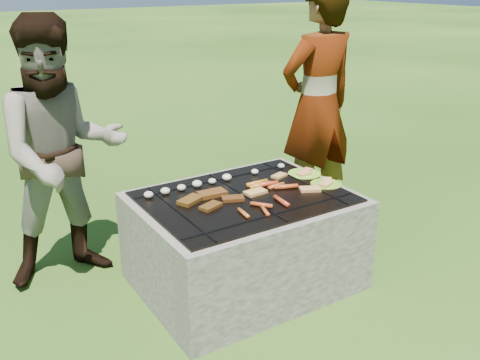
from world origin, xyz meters
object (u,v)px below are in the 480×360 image
object	(u,v)px
fire_pit	(244,243)
bystander	(63,154)
plate_far	(304,174)
cook	(318,106)
plate_near	(326,184)

from	to	relation	value
fire_pit	bystander	world-z (taller)	bystander
bystander	fire_pit	bearing A→B (deg)	-35.68
plate_far	cook	xyz separation A→B (m)	(0.49, 0.47, 0.32)
fire_pit	plate_far	bearing A→B (deg)	11.27
plate_near	bystander	distance (m)	1.68
plate_near	plate_far	bearing A→B (deg)	90.05
fire_pit	plate_far	size ratio (longest dim) A/B	4.94
plate_far	cook	distance (m)	0.75
cook	plate_far	bearing A→B (deg)	43.04
cook	bystander	xyz separation A→B (m)	(-1.94, 0.12, -0.09)
cook	bystander	size ratio (longest dim) A/B	1.10
fire_pit	bystander	size ratio (longest dim) A/B	0.77
plate_near	bystander	bearing A→B (deg)	150.66
cook	fire_pit	bearing A→B (deg)	28.19
cook	bystander	distance (m)	1.95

